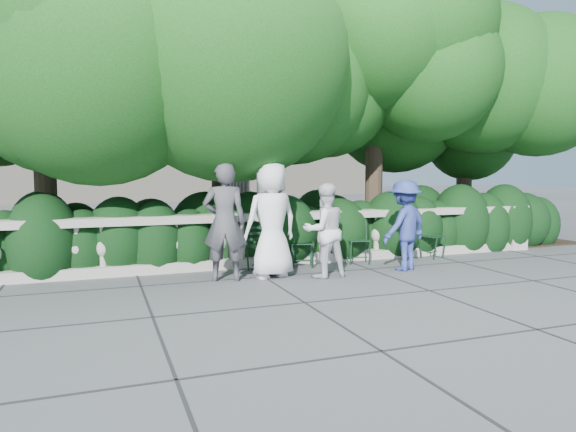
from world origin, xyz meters
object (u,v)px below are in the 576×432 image
object	(u,v)px
chair_e	(303,268)
person_businessman	(271,220)
chair_d	(302,269)
chair_c	(360,265)
chair_f	(438,259)
person_woman_grey	(225,222)
person_casual_man	(324,230)
chair_b	(265,272)
person_older_blue	(405,225)

from	to	relation	value
chair_e	person_businessman	bearing A→B (deg)	-127.74
chair_d	chair_c	bearing A→B (deg)	17.37
chair_c	chair_f	size ratio (longest dim) A/B	1.00
person_woman_grey	chair_e	bearing A→B (deg)	-147.22
chair_d	person_casual_man	distance (m)	1.14
chair_c	chair_f	bearing A→B (deg)	17.24
chair_b	chair_e	distance (m)	0.78
person_woman_grey	chair_f	bearing A→B (deg)	-159.62
chair_c	person_casual_man	distance (m)	1.57
person_casual_man	person_older_blue	world-z (taller)	person_older_blue
chair_b	chair_d	size ratio (longest dim) A/B	1.00
chair_b	chair_d	world-z (taller)	same
chair_b	chair_c	xyz separation A→B (m)	(1.91, 0.06, 0.00)
chair_b	person_businessman	world-z (taller)	person_businessman
person_casual_man	person_businessman	bearing A→B (deg)	-21.45
person_casual_man	person_older_blue	bearing A→B (deg)	179.31
person_businessman	person_older_blue	xyz separation A→B (m)	(2.44, -0.23, -0.16)
chair_b	person_older_blue	size ratio (longest dim) A/B	0.52
chair_c	person_casual_man	bearing A→B (deg)	-128.60
chair_c	person_businessman	size ratio (longest dim) A/B	0.43
chair_b	chair_f	world-z (taller)	same
chair_b	chair_f	size ratio (longest dim) A/B	1.00
chair_e	chair_f	world-z (taller)	same
chair_f	person_businessman	bearing A→B (deg)	164.30
person_woman_grey	person_casual_man	world-z (taller)	person_woman_grey
chair_d	person_woman_grey	distance (m)	1.89
chair_b	chair_e	world-z (taller)	same
person_casual_man	person_older_blue	distance (m)	1.60
chair_c	chair_d	distance (m)	1.18
chair_d	person_woman_grey	xyz separation A→B (m)	(-1.55, -0.51, 0.96)
chair_e	person_woman_grey	bearing A→B (deg)	-143.86
chair_c	person_older_blue	size ratio (longest dim) A/B	0.52
chair_f	person_businessman	world-z (taller)	person_businessman
chair_c	chair_f	xyz separation A→B (m)	(1.83, 0.05, 0.00)
chair_e	chair_d	bearing A→B (deg)	-119.23
chair_f	person_casual_man	distance (m)	3.14
person_businessman	person_older_blue	distance (m)	2.46
chair_f	person_older_blue	world-z (taller)	person_older_blue
chair_d	chair_e	bearing A→B (deg)	62.32
person_businessman	chair_e	bearing A→B (deg)	-155.24
chair_b	chair_e	xyz separation A→B (m)	(0.77, 0.12, 0.00)
person_woman_grey	person_older_blue	distance (m)	3.24
chair_b	person_businessman	bearing A→B (deg)	-107.59
person_casual_man	person_woman_grey	bearing A→B (deg)	-13.16
chair_c	person_woman_grey	world-z (taller)	person_woman_grey
chair_c	person_woman_grey	size ratio (longest dim) A/B	0.44
chair_b	person_woman_grey	world-z (taller)	person_woman_grey
chair_c	chair_e	bearing A→B (deg)	-167.50
chair_d	person_businessman	world-z (taller)	person_businessman
person_businessman	person_casual_man	bearing A→B (deg)	150.76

